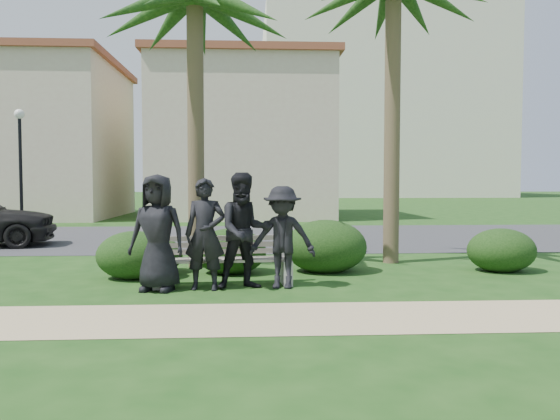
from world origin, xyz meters
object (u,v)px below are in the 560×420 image
(street_lamp, at_px, (20,146))
(man_b, at_px, (205,234))
(man_c, at_px, (245,231))
(man_d, at_px, (282,237))
(park_bench, at_px, (223,264))
(man_a, at_px, (158,233))

(street_lamp, relative_size, man_b, 2.49)
(street_lamp, relative_size, man_c, 2.37)
(man_c, relative_size, man_d, 1.13)
(man_c, bearing_deg, park_bench, 127.40)
(park_bench, bearing_deg, man_c, -43.37)
(man_a, relative_size, man_d, 1.11)
(street_lamp, height_order, man_a, street_lamp)
(park_bench, height_order, man_c, man_c)
(park_bench, bearing_deg, man_a, -163.81)
(park_bench, xyz_separation_m, man_c, (0.35, -0.28, 0.56))
(street_lamp, bearing_deg, man_c, -55.30)
(park_bench, xyz_separation_m, man_a, (-0.98, -0.37, 0.55))
(man_a, distance_m, man_c, 1.33)
(man_c, height_order, man_d, man_c)
(park_bench, distance_m, man_a, 1.18)
(man_b, bearing_deg, man_c, 10.81)
(man_a, bearing_deg, man_c, 17.25)
(man_b, xyz_separation_m, man_d, (1.19, 0.07, -0.06))
(park_bench, relative_size, man_a, 1.25)
(park_bench, height_order, man_d, man_d)
(man_b, height_order, man_c, man_c)
(street_lamp, height_order, man_c, street_lamp)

